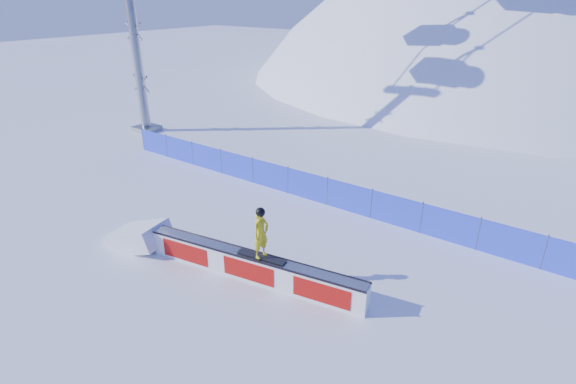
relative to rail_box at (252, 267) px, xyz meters
The scene contains 6 objects.
ground 2.39m from the rail_box, 145.26° to the left, with size 160.00×160.00×0.00m, color white.
snow_hill 47.14m from the rail_box, 92.55° to the left, with size 64.00×64.00×64.00m.
safety_fence 6.15m from the rail_box, 108.32° to the left, with size 22.05×0.05×1.30m.
rail_box is the anchor object (origin of this frame).
snow_ramp 4.60m from the rail_box, behind, with size 1.99×1.33×0.75m, color white, non-canonical shape.
snowboarder 1.30m from the rail_box, ahead, with size 1.59×0.59×1.64m.
Camera 1 is at (9.65, -10.01, 8.11)m, focal length 28.00 mm.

